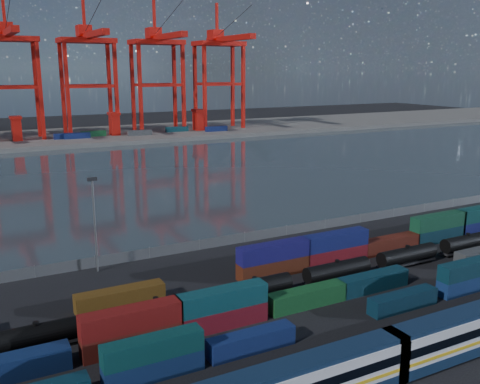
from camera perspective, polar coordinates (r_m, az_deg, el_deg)
name	(u,v)px	position (r m, az deg, el deg)	size (l,w,h in m)	color
ground	(330,292)	(86.39, 9.53, -10.49)	(700.00, 700.00, 0.00)	black
harbor_water	(132,176)	(177.70, -11.42, 1.69)	(700.00, 700.00, 0.00)	#2E3B43
far_quay	(70,137)	(278.71, -17.71, 5.60)	(700.00, 70.00, 2.00)	#514F4C
passenger_train	(474,330)	(73.57, 23.65, -13.32)	(79.54, 3.40, 5.83)	silver
container_row_south	(285,327)	(70.68, 4.86, -14.17)	(139.99, 2.36, 5.02)	#3A3D3F
container_row_mid	(366,280)	(86.95, 13.25, -9.17)	(129.81, 2.59, 5.51)	#102250
container_row_north	(362,245)	(101.95, 12.92, -5.51)	(142.07, 2.66, 5.67)	navy
tanker_string	(373,263)	(94.48, 14.03, -7.36)	(120.94, 2.67, 3.82)	black
waterfront_fence	(245,237)	(108.03, 0.50, -4.87)	(160.12, 0.12, 2.20)	#595B5E
yard_light_mast	(95,220)	(93.75, -15.25, -2.85)	(1.60, 0.40, 16.60)	slate
gantry_cranes	(49,52)	(268.86, -19.66, 13.92)	(201.15, 50.20, 67.98)	red
quay_containers	(51,137)	(262.42, -19.52, 5.55)	(172.58, 10.99, 2.60)	navy
straddle_carriers	(67,125)	(267.74, -17.94, 6.77)	(140.00, 7.00, 11.10)	red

